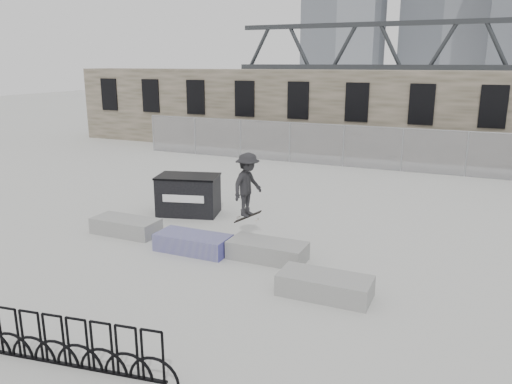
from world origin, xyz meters
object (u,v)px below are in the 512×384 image
Objects in this scene: dumpster at (188,195)px; skateboarder at (248,185)px; planter_offset at (325,285)px; bike_rack at (54,340)px; planter_far_left at (126,225)px; planter_center_right at (267,250)px; planter_center_left at (193,242)px.

skateboarder is (3.10, -2.01, 1.09)m from dumpster.
planter_offset is 0.89× the size of dumpster.
planter_far_left is at bearing 118.08° from bike_rack.
planter_center_right is at bearing 143.81° from planter_offset.
planter_center_right is at bearing 8.08° from planter_center_left.
dumpster reaches higher than planter_offset.
planter_center_left is at bearing 164.14° from planter_offset.
skateboarder is (1.21, 0.87, 1.50)m from planter_center_left.
dumpster is (-3.92, 2.59, 0.41)m from planter_center_right.
bike_rack is 2.30× the size of skateboarder.
bike_rack is (-3.40, -4.27, 0.18)m from planter_offset.
planter_offset is 7.10m from dumpster.
planter_center_left is 2.05m from planter_center_right.
planter_center_right is (4.57, -0.12, 0.00)m from planter_far_left.
bike_rack is 6.44m from skateboarder.
skateboarder reaches higher than planter_far_left.
planter_center_right is at bearing -1.50° from planter_far_left.
planter_center_left is 2.12m from skateboarder.
planter_center_right and planter_offset have the same top height.
planter_offset is (3.97, -1.13, 0.00)m from planter_center_left.
dumpster is at bearing 146.56° from planter_center_right.
planter_offset is at bearing 51.48° from bike_rack.
planter_center_right is 1.03× the size of skateboarder.
skateboarder reaches higher than bike_rack.
dumpster is (-5.85, 4.00, 0.41)m from planter_offset.
skateboarder is (0.65, 6.27, 1.32)m from bike_rack.
planter_center_left is at bearing -71.96° from dumpster.
planter_center_right is 0.45× the size of bike_rack.
planter_center_left is at bearing -9.15° from planter_far_left.
planter_offset is at bearing -49.57° from dumpster.
planter_center_left is 1.00× the size of planter_offset.
skateboarder reaches higher than dumpster.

